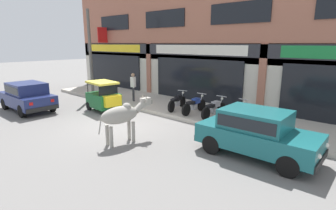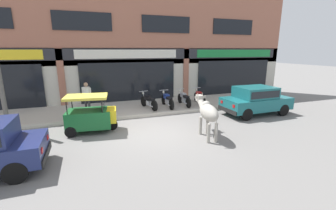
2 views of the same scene
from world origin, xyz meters
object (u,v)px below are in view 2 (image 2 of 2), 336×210
(cow, at_px, (208,112))
(pedestrian, at_px, (87,95))
(car_1, at_px, (256,99))
(motorcycle_1, at_px, (167,100))
(auto_rickshaw, at_px, (91,116))
(motorcycle_3, at_px, (200,97))
(motorcycle_2, at_px, (184,99))
(motorcycle_0, at_px, (149,102))

(cow, xyz_separation_m, pedestrian, (-4.31, 4.22, 0.15))
(car_1, distance_m, motorcycle_1, 4.67)
(car_1, height_order, auto_rickshaw, auto_rickshaw)
(motorcycle_3, bearing_deg, motorcycle_2, -177.07)
(pedestrian, bearing_deg, car_1, -15.15)
(cow, distance_m, motorcycle_3, 4.88)
(motorcycle_0, bearing_deg, motorcycle_2, 0.89)
(cow, xyz_separation_m, motorcycle_2, (0.94, 4.39, -0.44))
(motorcycle_2, bearing_deg, motorcycle_3, 2.93)
(motorcycle_3, xyz_separation_m, pedestrian, (-6.26, -0.23, 0.60))
(motorcycle_2, bearing_deg, auto_rickshaw, -156.28)
(pedestrian, bearing_deg, motorcycle_1, 1.51)
(motorcycle_3, bearing_deg, motorcycle_1, -176.78)
(car_1, distance_m, motorcycle_2, 3.85)
(cow, height_order, motorcycle_3, cow)
(auto_rickshaw, relative_size, motorcycle_3, 1.14)
(car_1, bearing_deg, motorcycle_0, 155.06)
(pedestrian, bearing_deg, auto_rickshaw, -86.52)
(motorcycle_3, relative_size, pedestrian, 1.13)
(car_1, xyz_separation_m, motorcycle_0, (-5.10, 2.37, -0.25))
(motorcycle_2, distance_m, pedestrian, 5.28)
(motorcycle_0, distance_m, pedestrian, 3.19)
(motorcycle_0, distance_m, motorcycle_1, 1.07)
(cow, xyz_separation_m, motorcycle_1, (-0.10, 4.33, -0.44))
(motorcycle_3, bearing_deg, pedestrian, -177.93)
(car_1, bearing_deg, motorcycle_2, 141.22)
(motorcycle_2, height_order, motorcycle_3, same)
(cow, height_order, car_1, cow)
(car_1, xyz_separation_m, motorcycle_1, (-4.03, 2.34, -0.25))
(motorcycle_0, relative_size, motorcycle_2, 0.99)
(cow, xyz_separation_m, motorcycle_0, (-1.17, 4.36, -0.44))
(car_1, height_order, motorcycle_1, car_1)
(motorcycle_2, bearing_deg, motorcycle_1, -176.50)
(cow, distance_m, motorcycle_2, 4.52)
(motorcycle_3, bearing_deg, cow, -113.75)
(auto_rickshaw, height_order, motorcycle_3, auto_rickshaw)
(car_1, bearing_deg, pedestrian, 164.85)
(motorcycle_2, relative_size, motorcycle_3, 1.00)
(cow, height_order, motorcycle_1, cow)
(car_1, height_order, motorcycle_0, car_1)
(car_1, distance_m, auto_rickshaw, 8.11)
(motorcycle_1, bearing_deg, pedestrian, -178.49)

